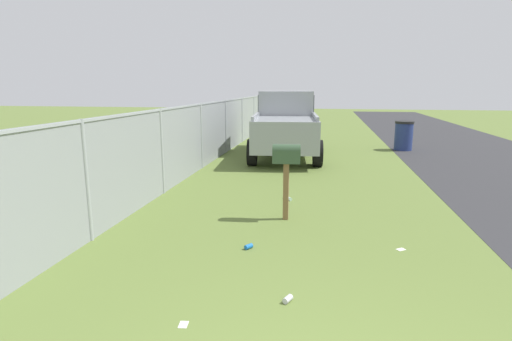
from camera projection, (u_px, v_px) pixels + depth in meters
name	position (u px, v px, depth m)	size (l,w,h in m)	color
mailbox	(286.00, 160.00, 6.76)	(0.23, 0.48, 1.30)	brown
pickup_truck	(286.00, 122.00, 13.15)	(5.08, 2.48, 2.09)	#93999E
trash_bin	(404.00, 136.00, 14.38)	(0.65, 0.65, 1.04)	navy
fence_section	(215.00, 129.00, 12.43)	(19.28, 0.07, 1.80)	#9EA3A8
litter_can_midfield_b	(249.00, 246.00, 5.69)	(0.07, 0.07, 0.12)	blue
litter_wrapper_far_scatter	(183.00, 324.00, 3.88)	(0.12, 0.08, 0.01)	silver
litter_wrapper_by_mailbox	(401.00, 249.00, 5.66)	(0.12, 0.08, 0.01)	silver
litter_can_near_hydrant	(288.00, 299.00, 4.28)	(0.07, 0.07, 0.12)	silver
litter_bottle_midfield_a	(288.00, 198.00, 8.14)	(0.07, 0.07, 0.22)	#B2D8BF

